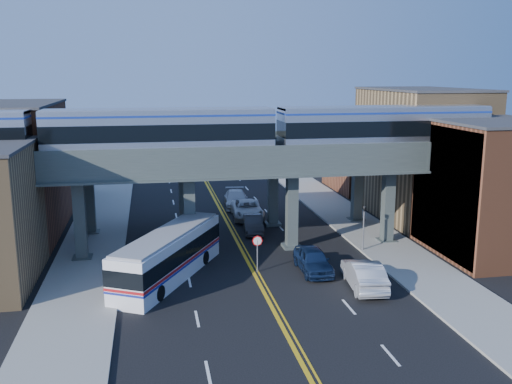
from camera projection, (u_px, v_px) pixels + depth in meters
The scene contains 20 objects.
ground at pixel (261, 288), 36.84m from camera, with size 120.00×120.00×0.00m, color black.
sidewalk_west at pixel (92, 250), 44.36m from camera, with size 5.00×70.00×0.16m, color gray.
sidewalk_east at pixel (371, 235), 48.51m from camera, with size 5.00×70.00×0.16m, color gray.
building_west_b at pixel (9, 171), 47.76m from camera, with size 8.00×14.00×11.00m, color brown.
building_west_c at pixel (38, 165), 60.57m from camera, with size 8.00×10.00×8.00m, color olive.
building_east_a at pixel (492, 189), 42.99m from camera, with size 8.00×10.00×10.00m, color brown.
building_east_b at pixel (419, 154), 54.33m from camera, with size 8.00×14.00×12.00m, color olive.
building_east_c at pixel (368, 152), 67.14m from camera, with size 8.00×10.00×9.00m, color brown.
mural_panel at pixel (443, 194), 42.33m from camera, with size 0.10×9.50×9.50m, color teal.
elevated_viaduct_near at pixel (241, 169), 43.20m from camera, with size 52.00×3.60×7.40m.
elevated_viaduct_far at pixel (229, 156), 49.93m from camera, with size 52.00×3.60×7.40m.
transit_train at pixel (160, 131), 41.52m from camera, with size 51.06×3.20×3.74m.
stop_sign at pixel (257, 248), 39.41m from camera, with size 0.76×0.09×2.63m.
traffic_signal at pixel (364, 223), 43.79m from camera, with size 0.15×0.18×4.10m.
transit_bus at pixel (169, 256), 38.28m from camera, with size 7.94×11.71×3.06m.
car_lane_a at pixel (313, 260), 39.62m from camera, with size 2.01×4.98×1.70m, color #111F3F.
car_lane_b at pixel (253, 224), 49.39m from camera, with size 1.58×4.53×1.49m, color #303032.
car_lane_c at pixel (247, 209), 54.32m from camera, with size 2.78×6.03×1.68m, color silver.
car_lane_d at pixel (236, 199), 58.80m from camera, with size 2.32×5.71×1.66m, color silver.
car_parked_curb at pixel (364, 274), 36.70m from camera, with size 1.92×5.50×1.81m, color #B1B2B6.
Camera 1 is at (-6.76, -34.11, 13.64)m, focal length 40.00 mm.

